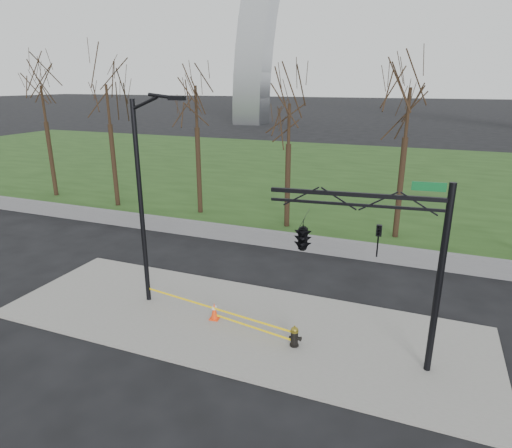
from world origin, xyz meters
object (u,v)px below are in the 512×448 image
at_px(traffic_cone, 214,311).
at_px(street_light, 144,190).
at_px(fire_hydrant, 295,337).
at_px(traffic_signal_mast, 328,237).

xyz_separation_m(traffic_cone, street_light, (-2.98, 0.38, 4.26)).
height_order(fire_hydrant, street_light, street_light).
bearing_deg(street_light, traffic_cone, 0.05).
height_order(traffic_cone, traffic_signal_mast, traffic_signal_mast).
bearing_deg(fire_hydrant, traffic_cone, 174.09).
bearing_deg(traffic_cone, fire_hydrant, -10.03).
xyz_separation_m(fire_hydrant, traffic_cone, (-3.30, 0.58, -0.02)).
distance_m(fire_hydrant, traffic_cone, 3.35).
relative_size(traffic_cone, street_light, 0.08).
xyz_separation_m(traffic_cone, traffic_signal_mast, (4.26, -0.66, 3.72)).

